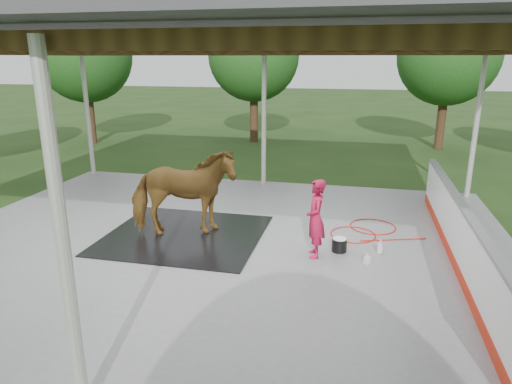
% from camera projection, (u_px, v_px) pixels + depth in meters
% --- Properties ---
extents(ground, '(100.00, 100.00, 0.00)m').
position_uv_depth(ground, '(216.00, 246.00, 9.35)').
color(ground, '#1E3814').
extents(concrete_slab, '(12.00, 10.00, 0.05)m').
position_uv_depth(concrete_slab, '(216.00, 245.00, 9.34)').
color(concrete_slab, slate).
rests_on(concrete_slab, ground).
extents(pavilion_structure, '(12.60, 10.60, 4.05)m').
position_uv_depth(pavilion_structure, '(211.00, 43.00, 8.22)').
color(pavilion_structure, beige).
rests_on(pavilion_structure, ground).
extents(dasher_board, '(0.16, 8.00, 1.15)m').
position_uv_depth(dasher_board, '(460.00, 238.00, 8.20)').
color(dasher_board, red).
rests_on(dasher_board, concrete_slab).
extents(tree_belt, '(28.00, 28.00, 5.80)m').
position_uv_depth(tree_belt, '(240.00, 53.00, 9.05)').
color(tree_belt, '#382314').
rests_on(tree_belt, ground).
extents(rubber_mat, '(3.25, 3.05, 0.02)m').
position_uv_depth(rubber_mat, '(185.00, 235.00, 9.77)').
color(rubber_mat, black).
rests_on(rubber_mat, concrete_slab).
extents(horse, '(2.40, 1.68, 1.85)m').
position_uv_depth(horse, '(183.00, 193.00, 9.50)').
color(horse, brown).
rests_on(horse, rubber_mat).
extents(handler, '(0.47, 0.61, 1.51)m').
position_uv_depth(handler, '(316.00, 219.00, 8.54)').
color(handler, '#B2133A').
rests_on(handler, concrete_slab).
extents(wash_bucket, '(0.29, 0.29, 0.27)m').
position_uv_depth(wash_bucket, '(339.00, 245.00, 8.92)').
color(wash_bucket, black).
rests_on(wash_bucket, concrete_slab).
extents(soap_bottle_a, '(0.14, 0.14, 0.29)m').
position_uv_depth(soap_bottle_a, '(380.00, 247.00, 8.82)').
color(soap_bottle_a, silver).
rests_on(soap_bottle_a, concrete_slab).
extents(soap_bottle_b, '(0.13, 0.13, 0.21)m').
position_uv_depth(soap_bottle_b, '(367.00, 258.00, 8.40)').
color(soap_bottle_b, '#338CD8').
rests_on(soap_bottle_b, concrete_slab).
extents(hose_coil, '(1.99, 1.59, 0.02)m').
position_uv_depth(hose_coil, '(364.00, 230.00, 10.01)').
color(hose_coil, '#AD160C').
rests_on(hose_coil, concrete_slab).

